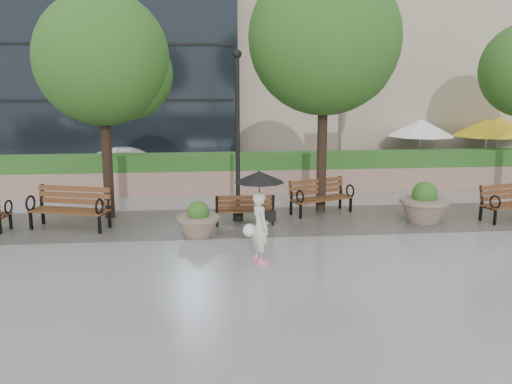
{
  "coord_description": "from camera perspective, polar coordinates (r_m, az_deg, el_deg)",
  "views": [
    {
      "loc": [
        -1.04,
        -11.93,
        3.9
      ],
      "look_at": [
        0.35,
        1.66,
        1.1
      ],
      "focal_mm": 40.0,
      "sensor_mm": 36.0,
      "label": 1
    }
  ],
  "objects": [
    {
      "name": "lamppost",
      "position": [
        15.24,
        -1.85,
        4.51
      ],
      "size": [
        0.28,
        0.28,
        4.56
      ],
      "color": "black",
      "rests_on": "ground"
    },
    {
      "name": "patio_umb_white",
      "position": [
        22.08,
        16.18,
        6.16
      ],
      "size": [
        2.5,
        2.5,
        2.3
      ],
      "color": "black",
      "rests_on": "ground"
    },
    {
      "name": "hedge_wall",
      "position": [
        19.23,
        -2.64,
        1.88
      ],
      "size": [
        24.0,
        0.8,
        1.35
      ],
      "color": "#916C5E",
      "rests_on": "ground"
    },
    {
      "name": "tree_1",
      "position": [
        16.52,
        7.32,
        14.54
      ],
      "size": [
        4.24,
        4.24,
        7.03
      ],
      "color": "black",
      "rests_on": "ground"
    },
    {
      "name": "cafe_hedge",
      "position": [
        22.4,
        20.9,
        1.95
      ],
      "size": [
        8.0,
        0.5,
        0.9
      ],
      "primitive_type": "cube",
      "color": "#2B551C",
      "rests_on": "ground"
    },
    {
      "name": "patio_umb_yellow_b",
      "position": [
        24.1,
        23.07,
        6.11
      ],
      "size": [
        2.5,
        2.5,
        2.3
      ],
      "color": "black",
      "rests_on": "ground"
    },
    {
      "name": "bench_1",
      "position": [
        15.47,
        -18.07,
        -2.38
      ],
      "size": [
        2.14,
        1.36,
        1.08
      ],
      "rotation": [
        0.0,
        0.0,
        -0.3
      ],
      "color": "#572E19",
      "rests_on": "ground"
    },
    {
      "name": "cobble_strip",
      "position": [
        15.47,
        -1.79,
        -3.01
      ],
      "size": [
        28.0,
        3.2,
        0.01
      ],
      "primitive_type": "cube",
      "color": "#383330",
      "rests_on": "ground"
    },
    {
      "name": "bench_3",
      "position": [
        16.46,
        6.52,
        -1.17
      ],
      "size": [
        1.94,
        1.36,
        0.97
      ],
      "rotation": [
        0.0,
        0.0,
        0.39
      ],
      "color": "#572E19",
      "rests_on": "ground"
    },
    {
      "name": "planter_right",
      "position": [
        16.06,
        16.47,
        -1.37
      ],
      "size": [
        1.32,
        1.32,
        1.11
      ],
      "color": "#7F6B56",
      "rests_on": "ground"
    },
    {
      "name": "pedestrian",
      "position": [
        11.92,
        0.36,
        -1.57
      ],
      "size": [
        1.06,
        1.06,
        1.95
      ],
      "rotation": [
        0.0,
        0.0,
        1.87
      ],
      "color": "beige",
      "rests_on": "ground"
    },
    {
      "name": "planter_left",
      "position": [
        14.11,
        -5.8,
        -3.06
      ],
      "size": [
        1.06,
        1.06,
        0.89
      ],
      "color": "#7F6B56",
      "rests_on": "ground"
    },
    {
      "name": "asphalt_street",
      "position": [
        23.28,
        -3.18,
        1.92
      ],
      "size": [
        40.0,
        7.0,
        0.0
      ],
      "primitive_type": "cube",
      "color": "black",
      "rests_on": "ground"
    },
    {
      "name": "bench_2",
      "position": [
        15.17,
        -1.16,
        -2.35
      ],
      "size": [
        1.56,
        0.63,
        0.83
      ],
      "rotation": [
        0.0,
        0.0,
        3.15
      ],
      "color": "#572E19",
      "rests_on": "ground"
    },
    {
      "name": "cafe_wall",
      "position": [
        24.41,
        19.91,
        6.42
      ],
      "size": [
        10.0,
        0.6,
        4.0
      ],
      "primitive_type": "cube",
      "color": "tan",
      "rests_on": "ground"
    },
    {
      "name": "car_right",
      "position": [
        22.19,
        -12.22,
        2.75
      ],
      "size": [
        3.83,
        2.12,
        1.2
      ],
      "primitive_type": "imported",
      "rotation": [
        0.0,
        0.0,
        1.82
      ],
      "color": "silver",
      "rests_on": "ground"
    },
    {
      "name": "bench_4",
      "position": [
        17.14,
        24.16,
        -1.62
      ],
      "size": [
        1.92,
        1.23,
        0.97
      ],
      "rotation": [
        0.0,
        0.0,
        0.31
      ],
      "color": "#572E19",
      "rests_on": "ground"
    },
    {
      "name": "tree_0",
      "position": [
        16.08,
        -14.55,
        12.38
      ],
      "size": [
        3.63,
        3.57,
        6.12
      ],
      "color": "black",
      "rests_on": "ground"
    },
    {
      "name": "ground",
      "position": [
        12.6,
        -0.82,
        -6.45
      ],
      "size": [
        100.0,
        100.0,
        0.0
      ],
      "primitive_type": "plane",
      "color": "gray",
      "rests_on": "ground"
    },
    {
      "name": "patio_umb_yellow_a",
      "position": [
        22.88,
        22.1,
        5.94
      ],
      "size": [
        2.5,
        2.5,
        2.3
      ],
      "color": "black",
      "rests_on": "ground"
    }
  ]
}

